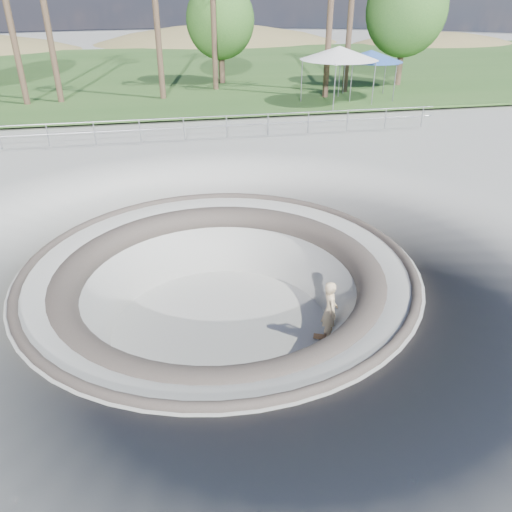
% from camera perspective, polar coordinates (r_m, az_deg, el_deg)
% --- Properties ---
extents(ground, '(180.00, 180.00, 0.00)m').
position_cam_1_polar(ground, '(13.11, -4.22, -1.16)').
color(ground, '#959691').
rests_on(ground, ground).
extents(skate_bowl, '(14.00, 14.00, 4.10)m').
position_cam_1_polar(skate_bowl, '(14.10, -3.95, -7.65)').
color(skate_bowl, '#959691').
rests_on(skate_bowl, ground).
extents(grass_strip, '(180.00, 36.00, 0.12)m').
position_cam_1_polar(grass_strip, '(45.79, -10.33, 20.11)').
color(grass_strip, '#2C5020').
rests_on(grass_strip, ground).
extents(distant_hills, '(103.20, 45.00, 28.60)m').
position_cam_1_polar(distant_hills, '(70.01, -7.39, 17.03)').
color(distant_hills, olive).
rests_on(distant_hills, ground).
extents(safety_railing, '(25.00, 0.06, 1.03)m').
position_cam_1_polar(safety_railing, '(24.08, -8.24, 14.25)').
color(safety_railing, gray).
rests_on(safety_railing, ground).
extents(skateboard, '(0.78, 0.49, 0.08)m').
position_cam_1_polar(skateboard, '(13.69, 8.18, -9.21)').
color(skateboard, olive).
rests_on(skateboard, ground).
extents(skater, '(0.46, 0.65, 1.71)m').
position_cam_1_polar(skater, '(13.18, 8.44, -6.21)').
color(skater, '#CFB186').
rests_on(skater, skateboard).
extents(canopy_white, '(5.92, 5.92, 3.21)m').
position_cam_1_polar(canopy_white, '(31.47, 9.49, 21.89)').
color(canopy_white, gray).
rests_on(canopy_white, ground).
extents(canopy_blue, '(5.47, 5.47, 2.82)m').
position_cam_1_polar(canopy_blue, '(33.67, 12.99, 21.38)').
color(canopy_blue, gray).
rests_on(canopy_blue, ground).
extents(bushy_tree_mid, '(4.76, 4.32, 6.86)m').
position_cam_1_polar(bushy_tree_mid, '(38.44, -4.10, 25.26)').
color(bushy_tree_mid, brown).
rests_on(bushy_tree_mid, ground).
extents(bushy_tree_right, '(5.51, 5.01, 7.95)m').
position_cam_1_polar(bushy_tree_right, '(38.80, 16.83, 25.31)').
color(bushy_tree_right, brown).
rests_on(bushy_tree_right, ground).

